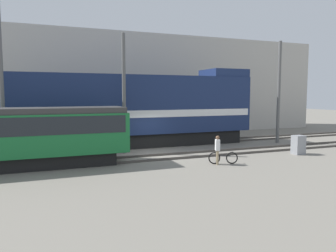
# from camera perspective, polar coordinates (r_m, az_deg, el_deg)

# --- Properties ---
(ground_plane) EXTENTS (120.00, 120.00, 0.00)m
(ground_plane) POSITION_cam_1_polar(r_m,az_deg,el_deg) (20.93, -1.96, -4.88)
(ground_plane) COLOR slate
(track_near) EXTENTS (60.00, 1.51, 0.14)m
(track_near) POSITION_cam_1_polar(r_m,az_deg,el_deg) (19.65, -0.61, -5.35)
(track_near) COLOR #47423D
(track_near) RESTS_ON ground
(track_far) EXTENTS (60.00, 1.51, 0.14)m
(track_far) POSITION_cam_1_polar(r_m,az_deg,el_deg) (24.15, -4.72, -3.33)
(track_far) COLOR #47423D
(track_far) RESTS_ON ground
(building_backdrop) EXTENTS (43.47, 6.00, 9.44)m
(building_backdrop) POSITION_cam_1_polar(r_m,az_deg,el_deg) (32.86, -9.52, 7.09)
(building_backdrop) COLOR #B7B2A8
(building_backdrop) RESTS_ON ground
(freight_locomotive) EXTENTS (17.65, 3.04, 5.72)m
(freight_locomotive) POSITION_cam_1_polar(r_m,az_deg,el_deg) (23.81, -5.46, 2.86)
(freight_locomotive) COLOR black
(freight_locomotive) RESTS_ON ground
(streetcar) EXTENTS (11.26, 2.54, 3.10)m
(streetcar) POSITION_cam_1_polar(r_m,az_deg,el_deg) (18.16, -25.16, -1.34)
(streetcar) COLOR black
(streetcar) RESTS_ON ground
(bicycle) EXTENTS (1.55, 0.68, 0.71)m
(bicycle) POSITION_cam_1_polar(r_m,az_deg,el_deg) (18.15, 9.58, -5.50)
(bicycle) COLOR black
(bicycle) RESTS_ON ground
(person) EXTENTS (0.33, 0.41, 1.57)m
(person) POSITION_cam_1_polar(r_m,az_deg,el_deg) (17.84, 8.61, -3.67)
(person) COLOR #8C7A5B
(person) RESTS_ON ground
(utility_pole_left) EXTENTS (0.22, 0.22, 9.15)m
(utility_pole_left) POSITION_cam_1_polar(r_m,az_deg,el_deg) (20.53, -27.01, 7.16)
(utility_pole_left) COLOR #595959
(utility_pole_left) RESTS_ON ground
(utility_pole_center) EXTENTS (0.23, 0.23, 7.60)m
(utility_pole_center) POSITION_cam_1_polar(r_m,az_deg,el_deg) (21.05, -7.68, 5.53)
(utility_pole_center) COLOR #595959
(utility_pole_center) RESTS_ON ground
(utility_pole_right) EXTENTS (0.25, 0.25, 7.83)m
(utility_pole_right) POSITION_cam_1_polar(r_m,az_deg,el_deg) (26.76, 18.73, 5.52)
(utility_pole_right) COLOR #595959
(utility_pole_right) RESTS_ON ground
(signal_box) EXTENTS (0.70, 0.60, 1.20)m
(signal_box) POSITION_cam_1_polar(r_m,az_deg,el_deg) (22.31, 21.75, -3.06)
(signal_box) COLOR gray
(signal_box) RESTS_ON ground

